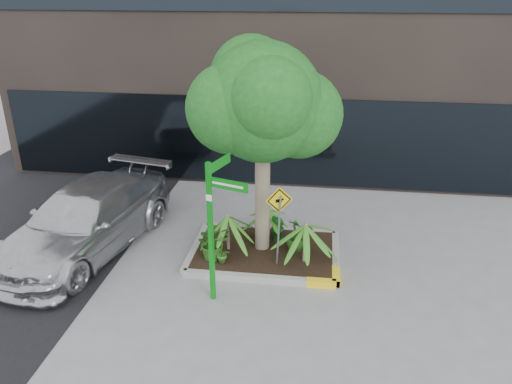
# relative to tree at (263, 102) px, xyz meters

# --- Properties ---
(ground) EXTENTS (80.00, 80.00, 0.00)m
(ground) POSITION_rel_tree_xyz_m (-0.13, -0.43, -3.49)
(ground) COLOR gray
(ground) RESTS_ON ground
(planter) EXTENTS (3.35, 2.36, 0.15)m
(planter) POSITION_rel_tree_xyz_m (0.10, -0.16, -3.39)
(planter) COLOR #9E9E99
(planter) RESTS_ON ground
(tree) EXTENTS (3.19, 2.83, 4.78)m
(tree) POSITION_rel_tree_xyz_m (0.00, 0.00, 0.00)
(tree) COLOR gray
(tree) RESTS_ON ground
(palm_front) EXTENTS (1.04, 1.04, 1.16)m
(palm_front) POSITION_rel_tree_xyz_m (0.98, -0.50, -2.48)
(palm_front) COLOR gray
(palm_front) RESTS_ON ground
(palm_left) EXTENTS (1.01, 1.01, 1.12)m
(palm_left) POSITION_rel_tree_xyz_m (-0.75, -0.21, -2.51)
(palm_left) COLOR gray
(palm_left) RESTS_ON ground
(palm_back) EXTENTS (0.78, 0.78, 0.87)m
(palm_back) POSITION_rel_tree_xyz_m (0.08, 0.59, -2.69)
(palm_back) COLOR gray
(palm_back) RESTS_ON ground
(parked_car) EXTENTS (3.09, 5.43, 1.48)m
(parked_car) POSITION_rel_tree_xyz_m (-4.00, -0.36, -2.75)
(parked_car) COLOR silver
(parked_car) RESTS_ON ground
(shrub_a) EXTENTS (0.99, 0.99, 0.80)m
(shrub_a) POSITION_rel_tree_xyz_m (-0.99, -0.67, -2.94)
(shrub_a) COLOR #255618
(shrub_a) RESTS_ON planter
(shrub_b) EXTENTS (0.60, 0.60, 0.77)m
(shrub_b) POSITION_rel_tree_xyz_m (0.76, -0.07, -2.96)
(shrub_b) COLOR #275A1B
(shrub_b) RESTS_ON planter
(shrub_c) EXTENTS (0.42, 0.42, 0.70)m
(shrub_c) POSITION_rel_tree_xyz_m (-0.76, -0.83, -2.99)
(shrub_c) COLOR #326920
(shrub_c) RESTS_ON planter
(shrub_d) EXTENTS (0.53, 0.53, 0.69)m
(shrub_d) POSITION_rel_tree_xyz_m (0.33, 0.33, -3.00)
(shrub_d) COLOR #1E691F
(shrub_d) RESTS_ON planter
(street_sign_post) EXTENTS (0.81, 1.01, 2.85)m
(street_sign_post) POSITION_rel_tree_xyz_m (-0.66, -1.90, -1.73)
(street_sign_post) COLOR #0C8615
(street_sign_post) RESTS_ON ground
(cattle_sign) EXTENTS (0.53, 0.24, 1.84)m
(cattle_sign) POSITION_rel_tree_xyz_m (0.44, -0.83, -2.10)
(cattle_sign) COLOR slate
(cattle_sign) RESTS_ON ground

